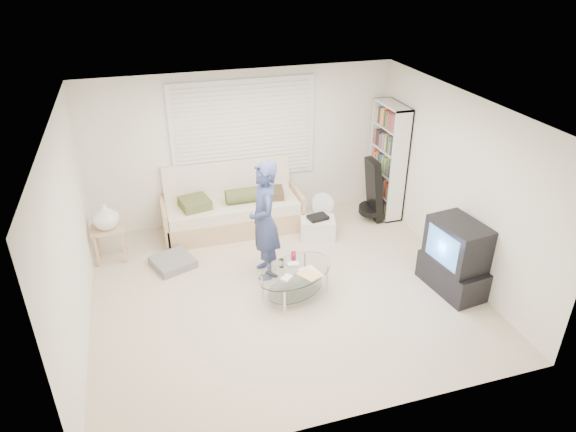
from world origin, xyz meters
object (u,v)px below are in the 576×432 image
object	(u,v)px
tv_unit	(455,258)
bookshelf	(388,161)
futon_sofa	(232,209)
coffee_table	(295,275)

from	to	relation	value
tv_unit	bookshelf	bearing A→B (deg)	86.92
futon_sofa	tv_unit	size ratio (longest dim) A/B	2.21
futon_sofa	bookshelf	world-z (taller)	bookshelf
futon_sofa	tv_unit	distance (m)	3.55
tv_unit	coffee_table	bearing A→B (deg)	168.01
bookshelf	futon_sofa	bearing A→B (deg)	176.04
bookshelf	coffee_table	bearing A→B (deg)	-139.64
bookshelf	tv_unit	bearing A→B (deg)	-93.08
futon_sofa	tv_unit	xyz separation A→B (m)	(2.52, -2.51, 0.13)
coffee_table	tv_unit	bearing A→B (deg)	-11.99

